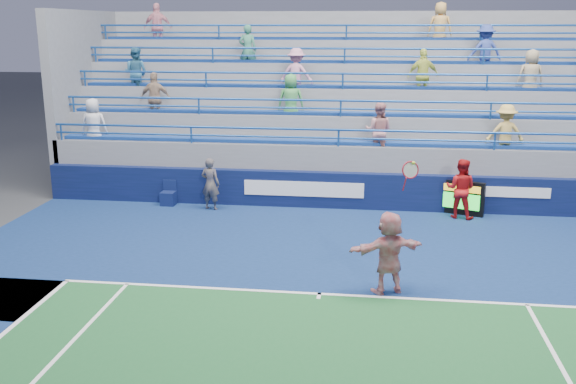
# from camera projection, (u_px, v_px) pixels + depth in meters

# --- Properties ---
(ground) EXTENTS (120.00, 120.00, 0.00)m
(ground) POSITION_uv_depth(u_px,v_px,m) (319.00, 295.00, 13.13)
(ground) COLOR #333538
(sponsor_wall) EXTENTS (18.00, 0.32, 1.10)m
(sponsor_wall) POSITION_uv_depth(u_px,v_px,m) (337.00, 190.00, 19.22)
(sponsor_wall) COLOR #091434
(sponsor_wall) RESTS_ON ground
(bleacher_stand) EXTENTS (18.00, 5.60, 6.13)m
(bleacher_stand) POSITION_uv_depth(u_px,v_px,m) (343.00, 137.00, 22.59)
(bleacher_stand) COLOR slate
(bleacher_stand) RESTS_ON ground
(serve_speed_board) EXTENTS (1.42, 0.67, 1.01)m
(serve_speed_board) POSITION_uv_depth(u_px,v_px,m) (459.00, 198.00, 18.59)
(serve_speed_board) COLOR black
(serve_speed_board) RESTS_ON ground
(judge_chair) EXTENTS (0.43, 0.43, 0.75)m
(judge_chair) POSITION_uv_depth(u_px,v_px,m) (169.00, 197.00, 19.61)
(judge_chair) COLOR #0D1842
(judge_chair) RESTS_ON ground
(tennis_player) EXTENTS (1.68, 1.11, 2.79)m
(tennis_player) POSITION_uv_depth(u_px,v_px,m) (389.00, 252.00, 13.03)
(tennis_player) COLOR white
(tennis_player) RESTS_ON ground
(line_judge) EXTENTS (0.64, 0.49, 1.58)m
(line_judge) POSITION_uv_depth(u_px,v_px,m) (210.00, 184.00, 19.01)
(line_judge) COLOR #141837
(line_judge) RESTS_ON ground
(ball_girl) EXTENTS (1.00, 0.89, 1.72)m
(ball_girl) POSITION_uv_depth(u_px,v_px,m) (461.00, 189.00, 18.15)
(ball_girl) COLOR #B41416
(ball_girl) RESTS_ON ground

